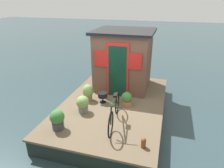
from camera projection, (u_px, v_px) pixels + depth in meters
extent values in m
plane|color=#2D4247|center=(114.00, 115.00, 6.63)|extent=(60.00, 60.00, 0.00)
cube|color=brown|center=(114.00, 102.00, 6.44)|extent=(4.82, 3.11, 0.06)
cube|color=black|center=(114.00, 109.00, 6.54)|extent=(4.72, 3.05, 0.45)
cube|color=brown|center=(124.00, 61.00, 7.19)|extent=(1.68, 1.82, 1.97)
cube|color=#28282B|center=(124.00, 31.00, 6.78)|extent=(1.88, 2.02, 0.10)
cube|color=#144733|center=(118.00, 72.00, 6.48)|extent=(0.04, 0.60, 1.70)
cube|color=red|center=(118.00, 71.00, 6.46)|extent=(0.03, 0.72, 1.80)
cube|color=red|center=(135.00, 62.00, 6.19)|extent=(0.03, 0.44, 0.52)
cube|color=red|center=(101.00, 59.00, 6.47)|extent=(0.03, 0.44, 0.52)
torus|color=black|center=(111.00, 125.00, 4.71)|extent=(0.64, 0.11, 0.64)
torus|color=black|center=(117.00, 103.00, 5.69)|extent=(0.64, 0.11, 0.64)
cylinder|color=black|center=(115.00, 105.00, 5.16)|extent=(1.00, 0.15, 0.44)
cylinder|color=black|center=(114.00, 101.00, 4.93)|extent=(0.65, 0.11, 0.06)
cylinder|color=black|center=(116.00, 100.00, 5.46)|extent=(0.37, 0.08, 0.40)
cylinder|color=black|center=(111.00, 116.00, 4.67)|extent=(0.12, 0.05, 0.42)
cube|color=black|center=(116.00, 95.00, 5.22)|extent=(0.21, 0.12, 0.06)
cylinder|color=black|center=(111.00, 106.00, 4.62)|extent=(0.08, 0.50, 0.02)
cylinder|color=slate|center=(83.00, 109.00, 5.83)|extent=(0.27, 0.27, 0.18)
sphere|color=#70934C|center=(83.00, 102.00, 5.74)|extent=(0.37, 0.37, 0.37)
cylinder|color=#B2603D|center=(127.00, 103.00, 6.21)|extent=(0.32, 0.32, 0.15)
sphere|color=#387533|center=(127.00, 97.00, 6.13)|extent=(0.33, 0.33, 0.33)
cylinder|color=#38383D|center=(58.00, 125.00, 5.06)|extent=(0.29, 0.29, 0.22)
ellipsoid|color=#387533|center=(57.00, 117.00, 4.97)|extent=(0.36, 0.36, 0.37)
cylinder|color=#B2603D|center=(88.00, 98.00, 6.51)|extent=(0.25, 0.25, 0.15)
ellipsoid|color=#70934C|center=(88.00, 91.00, 6.42)|extent=(0.34, 0.34, 0.45)
cylinder|color=black|center=(103.00, 95.00, 6.30)|extent=(0.29, 0.29, 0.15)
cylinder|color=black|center=(103.00, 100.00, 6.36)|extent=(0.04, 0.04, 0.18)
cylinder|color=black|center=(103.00, 102.00, 6.39)|extent=(0.21, 0.21, 0.02)
cylinder|color=brown|center=(143.00, 144.00, 4.44)|extent=(0.11, 0.11, 0.18)
sphere|color=brown|center=(144.00, 141.00, 4.41)|extent=(0.12, 0.12, 0.12)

